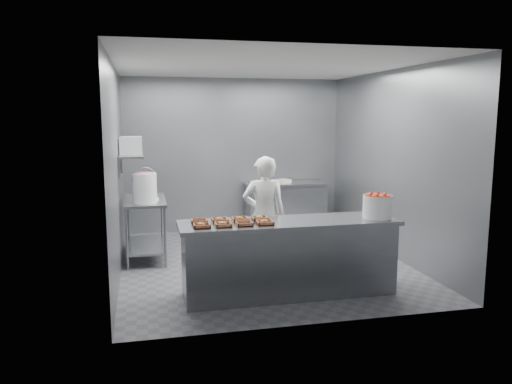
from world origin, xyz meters
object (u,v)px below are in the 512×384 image
tray_2 (244,223)px  back_counter (285,206)px  tray_3 (265,222)px  tray_0 (201,225)px  worker (264,215)px  service_counter (289,257)px  prep_table (145,219)px  appliance (131,145)px  tray_4 (199,221)px  glaze_bucket (145,187)px  tray_5 (220,220)px  tray_1 (223,224)px  tray_6 (240,219)px  tray_7 (260,218)px  strawberry_tub (377,205)px

tray_2 → back_counter: bearing=66.5°
tray_3 → tray_0: bearing=180.0°
back_counter → worker: worker is taller
service_counter → worker: bearing=95.6°
service_counter → tray_2: size_ratio=13.88×
prep_table → worker: size_ratio=0.75×
tray_2 → appliance: appliance is taller
tray_4 → glaze_bucket: bearing=111.6°
tray_3 → tray_5: size_ratio=1.00×
back_counter → tray_1: size_ratio=8.01×
tray_6 → glaze_bucket: size_ratio=0.37×
tray_0 → tray_7: size_ratio=1.00×
tray_1 → tray_3: size_ratio=1.00×
tray_0 → glaze_bucket: 1.86m
tray_1 → appliance: appliance is taller
tray_0 → tray_3: 0.72m
tray_2 → appliance: size_ratio=0.55×
glaze_bucket → tray_1: bearing=-64.5°
tray_0 → tray_7: 0.76m
glaze_bucket → appliance: size_ratio=1.50×
back_counter → tray_5: (-1.71, -3.13, 0.47)m
tray_0 → appliance: size_ratio=0.55×
tray_7 → service_counter: bearing=-20.3°
tray_0 → strawberry_tub: (2.13, 0.04, 0.13)m
tray_2 → tray_3: (0.24, -0.00, 0.00)m
tray_3 → tray_7: 0.24m
tray_1 → tray_7: size_ratio=1.00×
worker → appliance: 2.25m
tray_5 → worker: worker is taller
service_counter → tray_1: size_ratio=13.88×
tray_3 → strawberry_tub: size_ratio=0.54×
tray_1 → appliance: size_ratio=0.55×
worker → glaze_bucket: 1.75m
tray_1 → strawberry_tub: bearing=1.3°
tray_1 → tray_6: size_ratio=1.00×
tray_2 → tray_6: (-0.00, 0.24, 0.00)m
prep_table → worker: (1.56, -1.06, 0.20)m
tray_3 → tray_7: same height
tray_4 → strawberry_tub: strawberry_tub is taller
service_counter → back_counter: size_ratio=1.73×
appliance → service_counter: bearing=-44.6°
tray_3 → tray_6: 0.34m
appliance → tray_3: bearing=-51.8°
tray_1 → tray_7: 0.54m
tray_2 → tray_4: bearing=153.1°
tray_0 → appliance: (-0.77, 2.14, 0.77)m
tray_0 → tray_6: bearing=26.9°
tray_5 → worker: (0.72, 0.77, -0.13)m
tray_7 → worker: (0.24, 0.77, -0.13)m
back_counter → tray_7: tray_7 is taller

